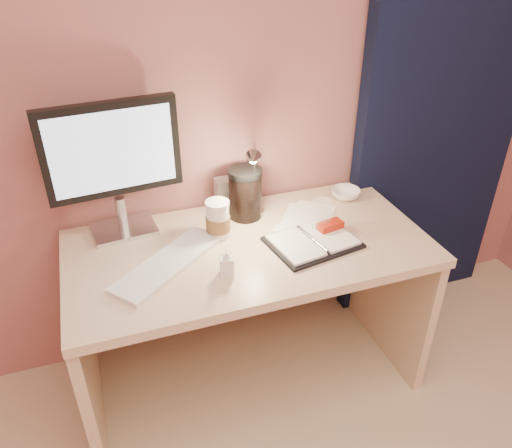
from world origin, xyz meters
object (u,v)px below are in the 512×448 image
object	(u,v)px
desk	(244,279)
lotion_bottle	(227,262)
desk_lamp	(268,174)
monitor	(113,158)
bowl	(346,194)
clear_cup	(321,216)
product_box	(226,193)
planner	(314,240)
keyboard	(169,263)
coffee_cup	(218,220)
dark_jar	(245,196)

from	to	relation	value
desk	lotion_bottle	world-z (taller)	lotion_bottle
desk_lamp	lotion_bottle	bearing A→B (deg)	-111.26
monitor	bowl	distance (m)	1.03
desk	clear_cup	xyz separation A→B (m)	(0.30, -0.07, 0.29)
product_box	planner	bearing A→B (deg)	-58.28
keyboard	coffee_cup	bearing A→B (deg)	-8.80
desk	dark_jar	bearing A→B (deg)	68.59
desk_lamp	dark_jar	bearing A→B (deg)	156.84
planner	desk_lamp	size ratio (longest dim) A/B	1.06
lotion_bottle	desk_lamp	distance (m)	0.43
bowl	product_box	world-z (taller)	product_box
lotion_bottle	keyboard	bearing A→B (deg)	146.94
planner	product_box	bearing A→B (deg)	112.35
lotion_bottle	desk	bearing A→B (deg)	59.41
monitor	lotion_bottle	xyz separation A→B (m)	(0.31, -0.41, -0.27)
keyboard	clear_cup	xyz separation A→B (m)	(0.62, 0.03, 0.06)
desk	lotion_bottle	xyz separation A→B (m)	(-0.13, -0.23, 0.28)
desk_lamp	coffee_cup	bearing A→B (deg)	-148.60
desk	dark_jar	xyz separation A→B (m)	(0.05, 0.14, 0.32)
monitor	planner	size ratio (longest dim) A/B	1.47
planner	bowl	bearing A→B (deg)	35.38
keyboard	bowl	xyz separation A→B (m)	(0.85, 0.25, 0.01)
planner	clear_cup	xyz separation A→B (m)	(0.06, 0.07, 0.06)
monitor	desk_lamp	distance (m)	0.60
coffee_cup	lotion_bottle	size ratio (longest dim) A/B	1.46
dark_jar	bowl	bearing A→B (deg)	0.65
dark_jar	monitor	bearing A→B (deg)	174.68
keyboard	lotion_bottle	bearing A→B (deg)	-71.81
planner	desk_lamp	world-z (taller)	desk_lamp
clear_cup	lotion_bottle	size ratio (longest dim) A/B	1.28
monitor	coffee_cup	xyz separation A→B (m)	(0.35, -0.16, -0.25)
desk	lotion_bottle	size ratio (longest dim) A/B	13.10
keyboard	planner	distance (m)	0.57
desk	desk_lamp	world-z (taller)	desk_lamp
bowl	lotion_bottle	distance (m)	0.76
coffee_cup	keyboard	bearing A→B (deg)	-150.04
bowl	product_box	xyz separation A→B (m)	(-0.53, 0.10, 0.05)
monitor	desk_lamp	size ratio (longest dim) A/B	1.56
coffee_cup	lotion_bottle	distance (m)	0.25
clear_cup	dark_jar	world-z (taller)	dark_jar
coffee_cup	desk_lamp	xyz separation A→B (m)	(0.22, 0.04, 0.14)
desk	planner	bearing A→B (deg)	-31.25
keyboard	coffee_cup	xyz separation A→B (m)	(0.22, 0.13, 0.06)
bowl	lotion_bottle	world-z (taller)	lotion_bottle
desk_lamp	monitor	bearing A→B (deg)	-171.02
clear_cup	bowl	size ratio (longest dim) A/B	1.04
monitor	desk_lamp	bearing A→B (deg)	-17.15
keyboard	lotion_bottle	distance (m)	0.23
planner	bowl	distance (m)	0.41
clear_cup	monitor	bearing A→B (deg)	160.98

